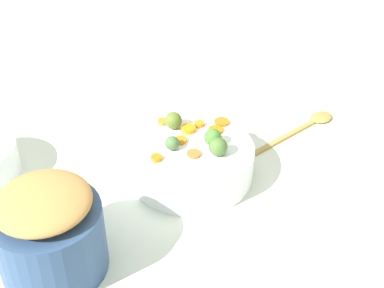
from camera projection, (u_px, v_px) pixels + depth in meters
The scene contains 17 objects.
tabletop at pixel (193, 166), 1.32m from camera, with size 2.40×2.40×0.02m, color silver.
serving_bowl_carrots at pixel (192, 161), 1.26m from camera, with size 0.29×0.29×0.08m, color white.
metal_pot at pixel (51, 240), 1.01m from camera, with size 0.21×0.21×0.15m, color #2F4C78.
stuffing_mound at pixel (42, 202), 0.95m from camera, with size 0.18×0.18×0.05m, color #C38A49.
carrot_slice_0 at pixel (181, 140), 1.25m from camera, with size 0.03×0.03×0.01m, color orange.
carrot_slice_1 at pixel (163, 122), 1.31m from camera, with size 0.03×0.03×0.01m, color orange.
carrot_slice_2 at pixel (199, 124), 1.30m from camera, with size 0.02×0.02×0.01m, color orange.
carrot_slice_3 at pixel (222, 122), 1.31m from camera, with size 0.04×0.04×0.01m, color orange.
carrot_slice_4 at pixel (194, 154), 1.21m from camera, with size 0.03×0.03×0.01m, color orange.
carrot_slice_5 at pixel (215, 130), 1.28m from camera, with size 0.04×0.04×0.01m, color orange.
carrot_slice_6 at pixel (188, 129), 1.28m from camera, with size 0.04×0.04×0.01m, color orange.
carrot_slice_7 at pixel (156, 158), 1.19m from camera, with size 0.03×0.03×0.01m, color orange.
brussels_sprout_0 at pixel (172, 143), 1.22m from camera, with size 0.03×0.03×0.03m, color #4B723E.
brussels_sprout_1 at pixel (173, 120), 1.28m from camera, with size 0.04×0.04×0.04m, color #5C712A.
brussels_sprout_2 at pixel (213, 137), 1.23m from camera, with size 0.04×0.04×0.04m, color #488633.
brussels_sprout_3 at pixel (218, 147), 1.20m from camera, with size 0.04×0.04×0.04m, color #4D7133.
wooden_spoon at pixel (308, 124), 1.44m from camera, with size 0.23×0.23×0.01m.
Camera 1 is at (0.11, -1.03, 0.84)m, focal length 50.05 mm.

